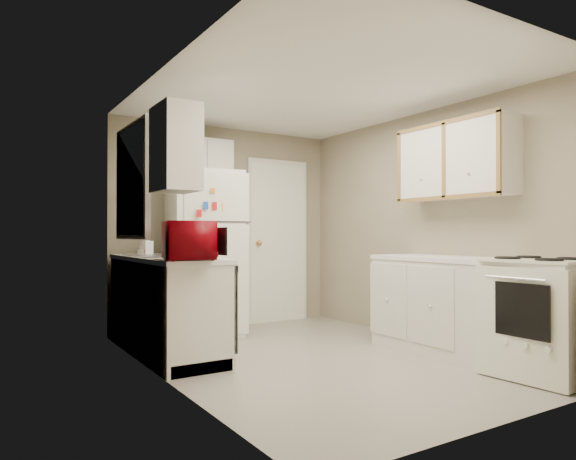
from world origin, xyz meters
TOP-DOWN VIEW (x-y plane):
  - floor at (0.00, 0.00)m, footprint 3.80×3.80m
  - ceiling at (0.00, 0.00)m, footprint 3.80×3.80m
  - wall_left at (-1.40, 0.00)m, footprint 3.80×3.80m
  - wall_right at (1.40, 0.00)m, footprint 3.80×3.80m
  - wall_back at (0.00, 1.90)m, footprint 2.80×2.80m
  - wall_front at (0.00, -1.90)m, footprint 2.80×2.80m
  - left_counter at (-1.10, 0.90)m, footprint 0.60×1.80m
  - dishwasher at (-0.81, 0.30)m, footprint 0.03×0.58m
  - sink at (-1.10, 1.05)m, footprint 0.54×0.74m
  - microwave at (-1.15, 0.18)m, footprint 0.62×0.43m
  - soap_bottle at (-1.15, 1.33)m, footprint 0.12×0.12m
  - window_blinds at (-1.36, 1.05)m, footprint 0.10×0.98m
  - upper_cabinet_left at (-1.25, 0.22)m, footprint 0.30×0.45m
  - refrigerator at (-0.45, 1.54)m, footprint 0.83×0.81m
  - cabinet_over_fridge at (-0.40, 1.75)m, footprint 0.70×0.30m
  - interior_door at (0.70, 1.86)m, footprint 0.86×0.06m
  - right_counter at (1.10, -0.80)m, footprint 0.60×2.00m
  - stove at (1.06, -1.44)m, footprint 0.63×0.76m
  - upper_cabinet_right at (1.25, -0.50)m, footprint 0.30×1.20m

SIDE VIEW (x-z plane):
  - floor at x=0.00m, z-range 0.00..0.00m
  - stove at x=1.06m, z-range 0.00..0.87m
  - left_counter at x=-1.10m, z-range 0.00..0.90m
  - right_counter at x=1.10m, z-range 0.00..0.90m
  - dishwasher at x=-0.81m, z-range 0.13..0.85m
  - sink at x=-1.10m, z-range 0.78..0.94m
  - refrigerator at x=-0.45m, z-range 0.00..1.80m
  - soap_bottle at x=-1.15m, z-range 0.89..1.11m
  - interior_door at x=0.70m, z-range -0.02..2.06m
  - microwave at x=-1.15m, z-range 0.86..1.24m
  - wall_left at x=-1.40m, z-range 1.20..1.20m
  - wall_right at x=1.40m, z-range 1.20..1.20m
  - wall_back at x=0.00m, z-range 1.20..1.20m
  - wall_front at x=0.00m, z-range 1.20..1.20m
  - window_blinds at x=-1.36m, z-range 1.06..2.14m
  - upper_cabinet_left at x=-1.25m, z-range 1.45..2.15m
  - upper_cabinet_right at x=1.25m, z-range 1.45..2.15m
  - cabinet_over_fridge at x=-0.40m, z-range 1.80..2.20m
  - ceiling at x=0.00m, z-range 2.40..2.40m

